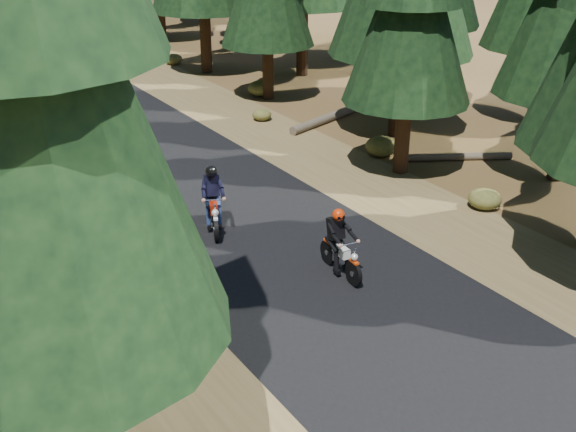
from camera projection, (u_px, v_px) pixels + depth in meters
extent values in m
plane|color=#4D3D1B|center=(324.00, 284.00, 16.25)|extent=(120.00, 120.00, 0.00)
cube|color=black|center=(221.00, 208.00, 20.09)|extent=(6.00, 100.00, 0.01)
cube|color=brown|center=(56.00, 248.00, 17.85)|extent=(3.20, 100.00, 0.01)
cube|color=brown|center=(353.00, 175.00, 22.33)|extent=(3.20, 100.00, 0.01)
cylinder|color=black|center=(49.00, 330.00, 9.47)|extent=(0.53, 0.53, 5.71)
cone|color=black|center=(5.00, 58.00, 7.98)|extent=(4.85, 4.85, 7.14)
cylinder|color=black|center=(569.00, 94.00, 20.99)|extent=(0.51, 0.51, 5.29)
cylinder|color=black|center=(405.00, 102.00, 21.70)|extent=(0.48, 0.48, 4.52)
cone|color=black|center=(412.00, 5.00, 20.52)|extent=(3.84, 3.84, 5.65)
cylinder|color=black|center=(400.00, 54.00, 24.74)|extent=(0.53, 0.53, 5.84)
cylinder|color=black|center=(409.00, 25.00, 28.31)|extent=(0.56, 0.56, 6.43)
cylinder|color=black|center=(268.00, 45.00, 29.51)|extent=(0.48, 0.48, 4.51)
cylinder|color=black|center=(302.00, 5.00, 32.91)|extent=(0.56, 0.56, 6.47)
cylinder|color=black|center=(204.00, 10.00, 33.57)|extent=(0.53, 0.53, 5.83)
cylinder|color=black|center=(244.00, 4.00, 39.45)|extent=(0.48, 0.48, 4.61)
cylinder|color=black|center=(544.00, 46.00, 26.51)|extent=(0.52, 0.52, 5.60)
cylinder|color=black|center=(364.00, 4.00, 36.21)|extent=(0.52, 0.52, 5.60)
cylinder|color=#4C4233|center=(337.00, 114.00, 27.76)|extent=(5.26, 2.00, 0.32)
cylinder|color=#4C4233|center=(457.00, 157.00, 23.54)|extent=(3.29, 1.97, 0.24)
ellipsoid|color=#474C1E|center=(261.00, 88.00, 30.71)|extent=(1.09, 1.09, 0.65)
ellipsoid|color=#474C1E|center=(111.00, 404.00, 12.08)|extent=(0.84, 0.84, 0.51)
ellipsoid|color=#474C1E|center=(262.00, 115.00, 27.53)|extent=(0.73, 0.73, 0.44)
ellipsoid|color=#474C1E|center=(381.00, 146.00, 23.88)|extent=(1.06, 1.06, 0.64)
ellipsoid|color=#474C1E|center=(174.00, 59.00, 36.17)|extent=(0.87, 0.87, 0.52)
ellipsoid|color=#474C1E|center=(72.00, 302.00, 15.17)|extent=(0.65, 0.65, 0.39)
ellipsoid|color=#474C1E|center=(485.00, 199.00, 19.96)|extent=(0.92, 0.92, 0.55)
cube|color=black|center=(341.00, 232.00, 16.20)|extent=(0.37, 0.25, 0.51)
sphere|color=red|center=(342.00, 217.00, 16.04)|extent=(0.31, 0.31, 0.29)
cube|color=black|center=(213.00, 189.00, 18.28)|extent=(0.45, 0.37, 0.56)
sphere|color=black|center=(212.00, 174.00, 18.11)|extent=(0.41, 0.41, 0.31)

